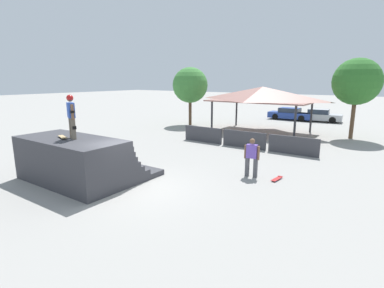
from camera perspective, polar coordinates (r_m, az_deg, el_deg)
ground_plane at (r=12.21m, az=-10.97°, el=-8.42°), size 160.00×160.00×0.00m
quarter_pipe_ramp at (r=13.68m, az=-20.77°, el=-3.07°), size 4.99×4.13×1.88m
skater_on_deck at (r=13.08m, az=-22.02°, el=5.39°), size 0.76×0.46×1.79m
skateboard_on_deck at (r=13.45m, az=-23.41°, el=1.26°), size 0.87×0.47×0.09m
bystander_walking at (r=13.46m, az=11.31°, el=-2.19°), size 0.70×0.29×1.74m
skateboard_on_ground at (r=13.53m, az=15.92°, el=-6.35°), size 0.28×0.80×0.09m
barrier_fence at (r=19.25m, az=9.87°, el=0.87°), size 9.10×0.12×1.05m
pavilion_shelter at (r=24.95m, az=13.27°, el=9.23°), size 7.91×5.23×3.68m
tree_beside_pavilion at (r=24.48m, az=28.88°, el=10.32°), size 3.29×3.29×5.73m
tree_far_back at (r=28.28m, az=-0.36°, el=11.13°), size 3.27×3.27×5.35m
parked_car_blue at (r=33.74m, az=18.21°, el=5.42°), size 4.53×1.72×1.27m
parked_car_silver at (r=33.36m, az=23.06°, el=4.98°), size 4.38×2.05×1.27m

